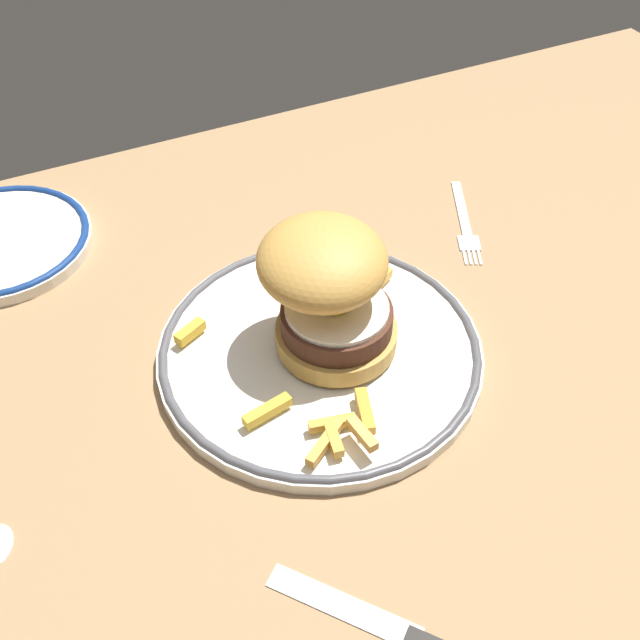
% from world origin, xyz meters
% --- Properties ---
extents(ground_plane, '(1.35, 0.83, 0.04)m').
position_xyz_m(ground_plane, '(0.00, 0.00, -0.02)').
color(ground_plane, '#93724C').
extents(dinner_plate, '(0.29, 0.29, 0.02)m').
position_xyz_m(dinner_plate, '(-0.05, 0.01, 0.01)').
color(dinner_plate, white).
rests_on(dinner_plate, ground_plane).
extents(burger, '(0.14, 0.14, 0.11)m').
position_xyz_m(burger, '(-0.03, 0.02, 0.07)').
color(burger, '#BF9041').
rests_on(burger, dinner_plate).
extents(fries_pile, '(0.22, 0.25, 0.02)m').
position_xyz_m(fries_pile, '(-0.06, -0.01, 0.02)').
color(fries_pile, '#ECB44E').
rests_on(fries_pile, dinner_plate).
extents(fork, '(0.07, 0.14, 0.00)m').
position_xyz_m(fork, '(0.18, 0.12, 0.00)').
color(fork, silver).
rests_on(fork, ground_plane).
extents(knife, '(0.13, 0.15, 0.01)m').
position_xyz_m(knife, '(-0.10, -0.24, 0.00)').
color(knife, black).
rests_on(knife, ground_plane).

